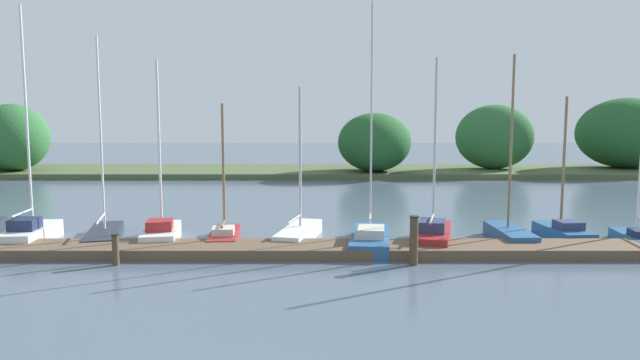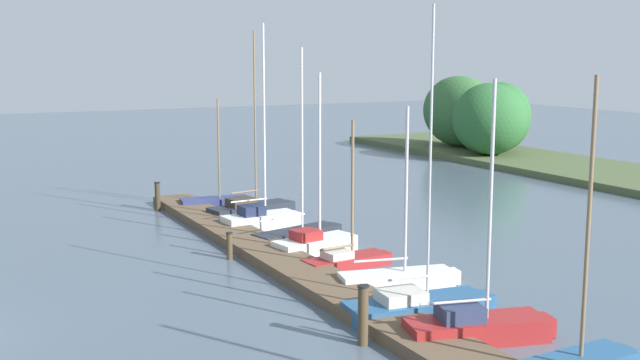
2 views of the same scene
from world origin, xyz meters
name	(u,v)px [view 2 (image 2 of 2)]	position (x,y,z in m)	size (l,w,h in m)	color
dock_pier	(317,280)	(0.00, 11.29, 0.17)	(30.92, 1.80, 0.35)	brown
sailboat_0	(218,202)	(-12.94, 12.76, 0.29)	(1.66, 3.43, 5.08)	navy
sailboat_1	(253,208)	(-10.58, 13.53, 0.37)	(1.79, 4.20, 8.08)	#232833
sailboat_2	(262,217)	(-8.18, 12.95, 0.44)	(1.35, 3.38, 8.30)	white
sailboat_3	(300,231)	(-5.80, 13.55, 0.30)	(1.88, 3.99, 7.33)	#232833
sailboat_4	(317,242)	(-3.59, 13.12, 0.39)	(1.60, 3.37, 6.44)	white
sailboat_5	(348,258)	(-1.35, 13.18, 0.31)	(1.23, 3.29, 4.95)	maroon
sailboat_6	(402,277)	(1.35, 13.53, 0.32)	(1.72, 3.87, 5.55)	white
sailboat_7	(421,304)	(3.83, 12.51, 0.34)	(1.72, 4.40, 8.35)	#285684
sailboat_8	(480,325)	(6.05, 12.75, 0.40)	(2.00, 3.91, 6.50)	maroon
mooring_piling_0	(158,196)	(-13.76, 10.15, 0.66)	(0.28, 0.28, 1.31)	#3D3323
mooring_piling_1	(230,246)	(-4.15, 10.00, 0.49)	(0.24, 0.24, 0.96)	#4C3D28
mooring_piling_2	(363,315)	(4.95, 10.02, 0.77)	(0.30, 0.30, 1.52)	#4C3D28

